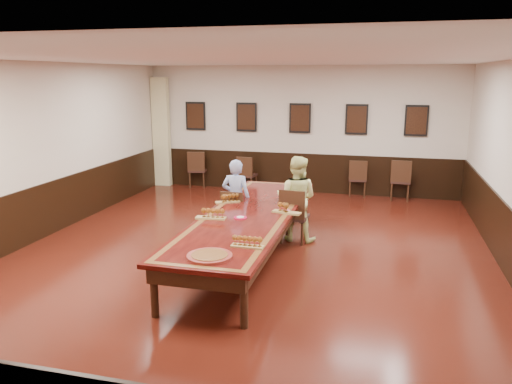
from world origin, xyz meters
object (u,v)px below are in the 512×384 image
(person_man, at_px, (236,198))
(person_woman, at_px, (296,199))
(conference_table, at_px, (248,222))
(spare_chair_b, at_px, (247,174))
(spare_chair_c, at_px, (358,178))
(carved_platter, at_px, (210,256))
(spare_chair_a, at_px, (198,169))
(spare_chair_d, at_px, (400,180))
(chair_woman, at_px, (295,215))
(chair_man, at_px, (235,214))

(person_man, xyz_separation_m, person_woman, (1.12, 0.06, 0.05))
(person_woman, distance_m, conference_table, 1.25)
(spare_chair_b, bearing_deg, spare_chair_c, -170.48)
(spare_chair_b, xyz_separation_m, person_man, (0.78, -3.61, 0.26))
(spare_chair_c, bearing_deg, carved_platter, 73.72)
(person_woman, bearing_deg, spare_chair_a, -43.70)
(person_man, height_order, carved_platter, person_man)
(spare_chair_b, relative_size, person_man, 0.64)
(carved_platter, bearing_deg, spare_chair_d, 70.10)
(conference_table, bearing_deg, chair_woman, 58.77)
(person_man, relative_size, person_woman, 0.94)
(spare_chair_b, height_order, spare_chair_d, spare_chair_d)
(chair_woman, distance_m, person_man, 1.14)
(person_man, bearing_deg, chair_woman, 177.01)
(chair_woman, xyz_separation_m, person_woman, (0.01, 0.11, 0.28))
(conference_table, bearing_deg, person_woman, 60.96)
(spare_chair_c, bearing_deg, person_woman, 72.02)
(chair_woman, xyz_separation_m, spare_chair_d, (1.92, 3.72, -0.00))
(person_man, xyz_separation_m, carved_platter, (0.58, -3.09, 0.04))
(person_man, bearing_deg, spare_chair_b, -78.35)
(spare_chair_a, relative_size, carved_platter, 1.45)
(chair_man, height_order, conference_table, chair_man)
(chair_woman, distance_m, conference_table, 1.15)
(spare_chair_d, height_order, carved_platter, spare_chair_d)
(spare_chair_a, bearing_deg, spare_chair_b, 161.30)
(spare_chair_b, relative_size, person_woman, 0.60)
(chair_man, xyz_separation_m, carved_platter, (0.58, -3.00, 0.31))
(person_woman, relative_size, carved_platter, 2.30)
(spare_chair_c, distance_m, carved_platter, 7.05)
(chair_woman, relative_size, carved_platter, 1.47)
(spare_chair_d, bearing_deg, person_man, 51.32)
(spare_chair_c, bearing_deg, spare_chair_b, -0.56)
(person_man, bearing_deg, spare_chair_d, -130.15)
(spare_chair_a, xyz_separation_m, person_woman, (3.34, -3.75, 0.29))
(chair_man, bearing_deg, conference_table, 118.46)
(person_woman, xyz_separation_m, carved_platter, (-0.54, -3.15, -0.01))
(person_woman, distance_m, carved_platter, 3.20)
(chair_man, distance_m, spare_chair_a, 4.50)
(person_man, bearing_deg, spare_chair_c, -118.48)
(carved_platter, bearing_deg, spare_chair_a, 112.12)
(person_woman, bearing_deg, person_man, 7.62)
(spare_chair_d, height_order, conference_table, spare_chair_d)
(chair_man, relative_size, person_man, 0.63)
(spare_chair_b, xyz_separation_m, person_woman, (1.90, -3.55, 0.31))
(spare_chair_b, relative_size, spare_chair_c, 1.01)
(spare_chair_b, relative_size, conference_table, 0.19)
(person_woman, bearing_deg, conference_table, 65.57)
(spare_chair_a, relative_size, spare_chair_b, 1.05)
(chair_woman, height_order, spare_chair_d, same)
(chair_man, relative_size, spare_chair_b, 0.98)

